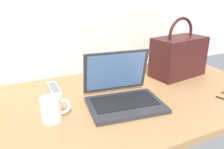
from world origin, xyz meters
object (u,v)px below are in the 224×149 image
laptop (122,93)px  remote_control_near (54,89)px  coffee_mug (52,109)px  handbag (178,56)px

laptop → remote_control_near: 0.35m
coffee_mug → handbag: 0.77m
laptop → handbag: handbag is taller
laptop → remote_control_near: size_ratio=2.10×
handbag → remote_control_near: bearing=173.5°
remote_control_near → handbag: handbag is taller
coffee_mug → laptop: bearing=2.8°
coffee_mug → handbag: handbag is taller
remote_control_near → handbag: (0.69, -0.08, 0.10)m
coffee_mug → remote_control_near: size_ratio=0.72×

